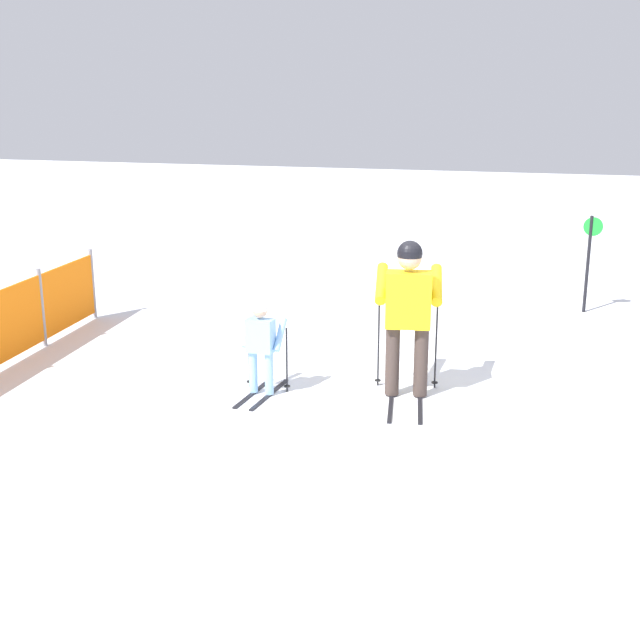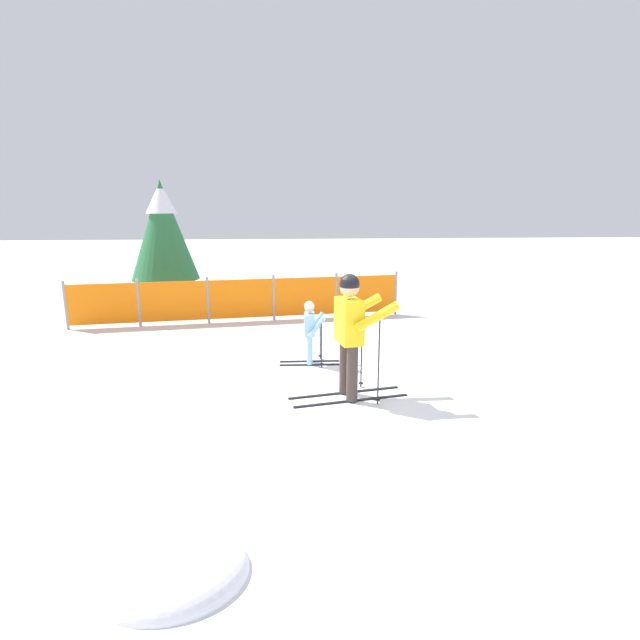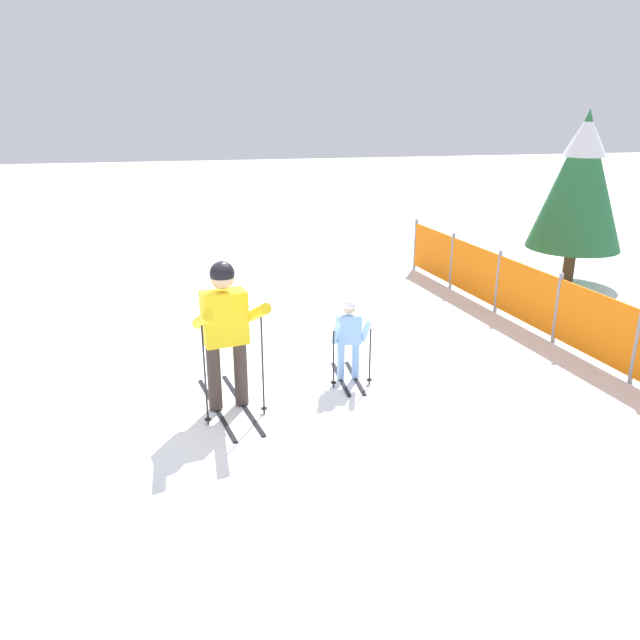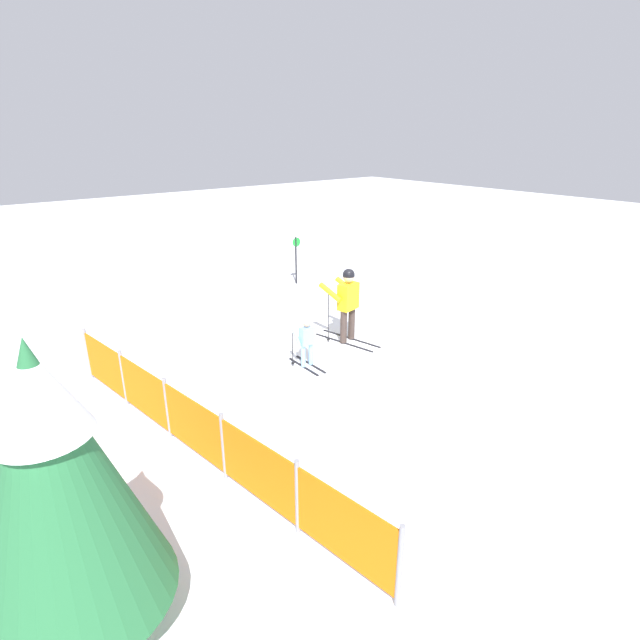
% 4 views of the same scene
% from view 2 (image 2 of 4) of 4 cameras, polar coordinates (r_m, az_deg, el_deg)
% --- Properties ---
extents(ground_plane, '(60.00, 60.00, 0.00)m').
position_cam_2_polar(ground_plane, '(6.85, 2.07, -9.07)').
color(ground_plane, white).
extents(skier_adult, '(1.65, 0.82, 1.70)m').
position_cam_2_polar(skier_adult, '(6.61, 3.58, -0.55)').
color(skier_adult, black).
rests_on(skier_adult, ground_plane).
extents(skier_child, '(0.99, 0.52, 1.06)m').
position_cam_2_polar(skier_child, '(8.12, -1.12, -0.91)').
color(skier_child, black).
rests_on(skier_child, ground_plane).
extents(safety_fence, '(7.22, 1.01, 1.03)m').
position_cam_2_polar(safety_fence, '(11.20, -8.98, 2.41)').
color(safety_fence, gray).
rests_on(safety_fence, ground_plane).
extents(conifer_far, '(1.70, 1.70, 3.15)m').
position_cam_2_polar(conifer_far, '(13.39, -17.53, 9.92)').
color(conifer_far, '#4C3823').
rests_on(conifer_far, ground_plane).
extents(snow_mound, '(1.13, 0.96, 0.45)m').
position_cam_2_polar(snow_mound, '(4.17, -16.72, -26.03)').
color(snow_mound, white).
rests_on(snow_mound, ground_plane).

